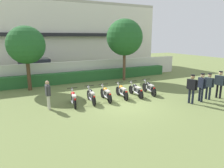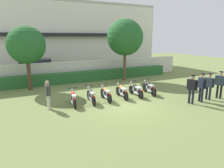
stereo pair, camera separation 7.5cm
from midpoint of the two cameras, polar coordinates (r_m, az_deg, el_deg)
The scene contains 18 objects.
ground at distance 11.83m, azimuth 3.77°, elevation -5.97°, with size 60.00×60.00×0.00m, color olive.
building at distance 25.76m, azimuth -14.10°, elevation 12.61°, with size 22.54×6.50×7.67m.
compound_wall at distance 18.74m, azimuth -8.54°, elevation 3.71°, with size 21.42×0.30×1.72m, color silver.
hedge_row at distance 18.16m, azimuth -7.81°, elevation 2.12°, with size 17.13×0.70×0.90m, color #28602D.
parked_car at distance 20.20m, azimuth -20.08°, elevation 3.95°, with size 4.50×2.08×1.89m.
tree_near_inspector at distance 15.87m, azimuth -22.59°, elevation 9.95°, with size 2.67×2.67×4.62m.
tree_far_side at distance 18.27m, azimuth 3.75°, elevation 12.79°, with size 3.15×3.15×5.37m.
motorcycle_in_row_0 at distance 11.90m, azimuth -10.53°, elevation -3.84°, with size 0.61×1.77×0.94m.
motorcycle_in_row_1 at distance 12.24m, azimuth -5.68°, elevation -3.17°, with size 0.60×1.89×0.95m.
motorcycle_in_row_2 at distance 12.59m, azimuth -1.55°, elevation -2.64°, with size 0.60×1.85×0.96m.
motorcycle_in_row_3 at distance 13.13m, azimuth 2.91°, elevation -1.99°, with size 0.60×1.84×0.96m.
motorcycle_in_row_4 at distance 13.56m, azimuth 6.80°, elevation -1.61°, with size 0.60×1.87×0.95m.
motorcycle_in_row_5 at distance 14.20m, azimuth 10.45°, elevation -1.02°, with size 0.62×1.88×0.97m.
inspector_person at distance 11.49m, azimuth -17.25°, elevation -2.30°, with size 0.22×0.65×1.58m.
officer_0 at distance 12.73m, azimuth 21.52°, elevation -0.70°, with size 0.32×0.67×1.72m.
officer_1 at distance 13.33m, azimuth 23.87°, elevation -0.29°, with size 0.32×0.67×1.73m.
officer_2 at distance 14.02m, azimuth 25.56°, elevation -0.09°, with size 0.29×0.66×1.65m.
officer_3 at distance 14.61m, azimuth 28.00°, elevation 0.40°, with size 0.33×0.67×1.74m.
Camera 2 is at (-5.63, -9.66, 3.84)m, focal length 32.86 mm.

